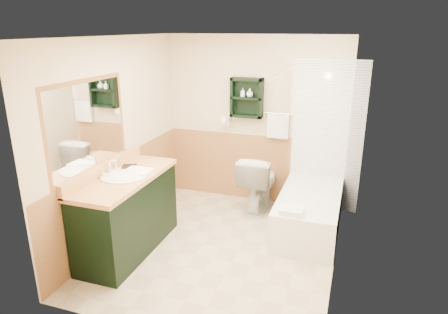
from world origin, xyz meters
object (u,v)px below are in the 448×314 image
at_px(vanity, 128,214).
at_px(vanity_book, 121,160).
at_px(soap_bottle_b, 250,94).
at_px(soap_bottle_a, 243,95).
at_px(hair_dryer, 227,120).
at_px(toilet, 259,182).
at_px(wall_shelf, 247,98).
at_px(bathtub, 309,212).

bearing_deg(vanity, vanity_book, 129.33).
height_order(vanity, soap_bottle_b, soap_bottle_b).
height_order(soap_bottle_a, soap_bottle_b, soap_bottle_b).
xyz_separation_m(hair_dryer, soap_bottle_b, (0.35, -0.03, 0.41)).
relative_size(hair_dryer, toilet, 0.29).
xyz_separation_m(wall_shelf, vanity_book, (-1.06, -1.58, -0.52)).
bearing_deg(bathtub, vanity, -148.98).
xyz_separation_m(vanity, bathtub, (1.92, 1.15, -0.21)).
distance_m(hair_dryer, vanity_book, 1.79).
bearing_deg(vanity_book, hair_dryer, 42.99).
bearing_deg(soap_bottle_a, wall_shelf, 5.29).
bearing_deg(soap_bottle_a, soap_bottle_b, 0.00).
relative_size(hair_dryer, vanity_book, 1.07).
bearing_deg(vanity_book, soap_bottle_a, 35.77).
relative_size(wall_shelf, bathtub, 0.37).
distance_m(bathtub, vanity_book, 2.42).
height_order(hair_dryer, vanity_book, hair_dryer).
bearing_deg(vanity, soap_bottle_a, 64.71).
bearing_deg(wall_shelf, soap_bottle_a, -174.71).
bearing_deg(bathtub, soap_bottle_a, 149.90).
bearing_deg(vanity, hair_dryer, 71.80).
bearing_deg(wall_shelf, vanity, -116.63).
bearing_deg(hair_dryer, vanity, -108.20).
relative_size(hair_dryer, soap_bottle_a, 2.05).
distance_m(wall_shelf, bathtub, 1.77).
bearing_deg(vanity_book, vanity, -72.39).
relative_size(bathtub, toilet, 1.84).
relative_size(wall_shelf, soap_bottle_a, 4.70).
height_order(wall_shelf, soap_bottle_a, wall_shelf).
xyz_separation_m(bathtub, toilet, (-0.76, 0.41, 0.15)).
xyz_separation_m(soap_bottle_a, soap_bottle_b, (0.10, 0.00, 0.02)).
height_order(wall_shelf, hair_dryer, wall_shelf).
bearing_deg(wall_shelf, vanity_book, -123.80).
distance_m(toilet, vanity_book, 2.00).
xyz_separation_m(vanity, toilet, (1.16, 1.57, -0.06)).
relative_size(soap_bottle_a, soap_bottle_b, 1.00).
bearing_deg(toilet, bathtub, 153.71).
bearing_deg(soap_bottle_a, vanity_book, -122.51).
bearing_deg(toilet, vanity, 55.68).
relative_size(bathtub, vanity_book, 6.71).
relative_size(vanity_book, soap_bottle_b, 1.91).
relative_size(vanity, soap_bottle_b, 12.46).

